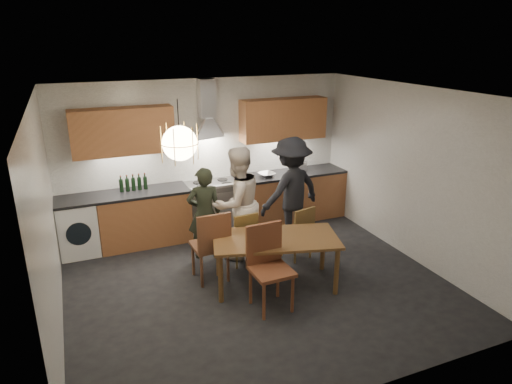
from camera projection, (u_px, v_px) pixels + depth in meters
name	position (u px, v px, depth m)	size (l,w,h in m)	color
ground	(257.00, 284.00, 6.32)	(5.00, 5.00, 0.00)	black
room_shell	(257.00, 165.00, 5.76)	(5.02, 4.52, 2.61)	white
counter_run	(215.00, 207.00, 7.88)	(5.00, 0.62, 0.90)	#BE7849
range_stove	(213.00, 208.00, 7.87)	(0.90, 0.60, 0.92)	silver
wall_fixtures	(209.00, 124.00, 7.51)	(4.30, 0.54, 1.10)	#CF844F
pendant_lamp	(180.00, 143.00, 5.18)	(0.43, 0.43, 0.70)	black
dining_table	(275.00, 243.00, 6.11)	(1.83, 1.25, 0.70)	brown
chair_back_left	(212.00, 242.00, 6.20)	(0.49, 0.49, 1.04)	brown
chair_back_mid	(243.00, 235.00, 6.70)	(0.41, 0.41, 0.83)	brown
chair_back_right	(300.00, 230.00, 6.87)	(0.46, 0.46, 0.85)	brown
chair_front	(268.00, 261.00, 5.66)	(0.50, 0.50, 1.07)	brown
person_left	(204.00, 213.00, 6.88)	(0.52, 0.34, 1.44)	black
person_mid	(237.00, 204.00, 6.85)	(0.84, 0.66, 1.74)	beige
person_right	(291.00, 191.00, 7.39)	(1.13, 0.65, 1.75)	black
mixing_bowl	(267.00, 175.00, 8.03)	(0.29, 0.29, 0.07)	silver
stock_pot	(301.00, 167.00, 8.36)	(0.22, 0.22, 0.16)	silver
wine_bottles	(133.00, 182.00, 7.28)	(0.44, 0.06, 0.27)	black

